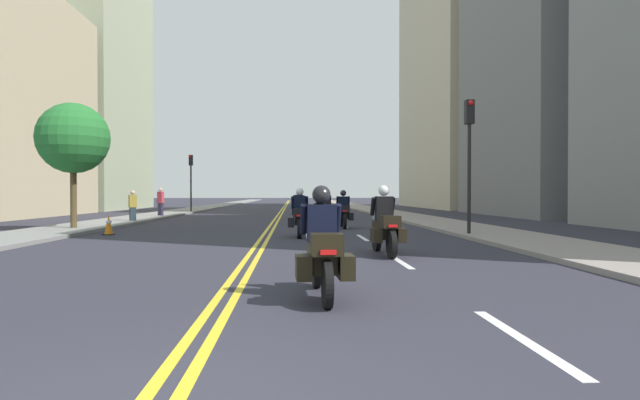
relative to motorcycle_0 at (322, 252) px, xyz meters
name	(u,v)px	position (x,y,z in m)	size (l,w,h in m)	color
ground_plane	(284,209)	(-1.33, 43.91, -0.66)	(264.00, 264.00, 0.00)	#2B2A35
sidewalk_left	(202,208)	(-9.25, 43.91, -0.60)	(2.95, 144.00, 0.12)	gray
sidewalk_right	(364,208)	(6.58, 43.91, -0.60)	(2.95, 144.00, 0.12)	gray
centreline_yellow_inner	(282,209)	(-1.45, 43.91, -0.65)	(0.12, 132.00, 0.01)	yellow
centreline_yellow_outer	(285,209)	(-1.21, 43.91, -0.65)	(0.12, 132.00, 0.01)	yellow
lane_dashes_white	(330,217)	(1.89, 24.91, -0.65)	(0.14, 56.40, 0.01)	silver
building_left_2	(93,51)	(-19.15, 42.73, 14.22)	(7.24, 14.75, 29.74)	#9BA383
building_right_2	(459,81)	(17.05, 46.82, 12.66)	(8.37, 21.17, 26.62)	#C3B597
motorcycle_0	(322,252)	(0.00, 0.00, 0.00)	(0.78, 2.10, 1.57)	black
motorcycle_1	(385,227)	(1.76, 5.00, 0.01)	(0.78, 2.22, 1.66)	black
motorcycle_2	(300,217)	(-0.18, 10.32, 0.01)	(0.77, 2.16, 1.66)	black
motorcycle_3	(343,213)	(1.73, 14.80, 0.00)	(0.77, 2.24, 1.61)	black
motorcycle_4	(299,208)	(-0.10, 20.18, 0.03)	(0.78, 2.20, 1.67)	black
motorcycle_5	(327,207)	(1.69, 24.89, 0.00)	(0.77, 2.18, 1.63)	black
motorcycle_6	(299,205)	(0.01, 30.04, 0.01)	(0.78, 2.22, 1.62)	black
motorcycle_7	(318,204)	(1.63, 34.82, -0.01)	(0.77, 2.28, 1.59)	black
traffic_cone_0	(109,225)	(-6.92, 11.55, -0.30)	(0.35, 0.35, 0.72)	black
traffic_light_near	(469,142)	(5.51, 10.00, 2.54)	(0.28, 0.38, 4.60)	black
traffic_light_far	(191,172)	(-8.17, 32.83, 2.42)	(0.28, 0.38, 4.41)	black
pedestrian_0	(133,206)	(-8.40, 19.20, 0.18)	(0.42, 0.38, 1.62)	#212D35
pedestrian_1	(160,202)	(-8.56, 25.26, 0.29)	(0.50, 0.36, 1.82)	#292237
street_tree_1	(73,139)	(-9.03, 13.75, 2.97)	(2.76, 2.76, 5.02)	#4B3B22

